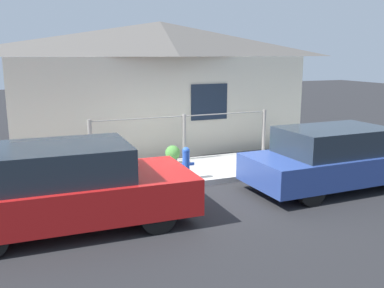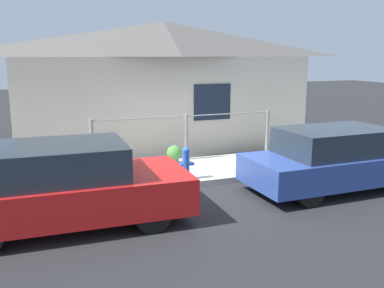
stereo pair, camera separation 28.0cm
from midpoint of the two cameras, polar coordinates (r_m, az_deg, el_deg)
name	(u,v)px [view 2 (the right image)]	position (r m, az deg, el deg)	size (l,w,h in m)	color
ground_plane	(217,185)	(9.50, 4.16, -5.47)	(60.00, 60.00, 0.00)	#262628
sidewalk	(199,170)	(10.40, 1.71, -3.52)	(24.00, 2.11, 0.13)	#B2AFA8
house	(166,48)	(12.47, -2.89, 12.70)	(8.75, 2.23, 3.74)	beige
fence	(186,135)	(11.06, -0.06, 1.24)	(4.90, 0.10, 1.19)	gray
car_left	(65,185)	(7.39, -15.56, -5.35)	(4.06, 1.89, 1.40)	red
car_right	(338,159)	(9.60, 19.69, -1.90)	(4.12, 1.69, 1.32)	#2D4793
fire_hydrant	(186,162)	(9.35, 0.03, -2.48)	(0.37, 0.17, 0.73)	blue
potted_plant_near_hydrant	(174,154)	(10.71, -1.64, -1.30)	(0.37, 0.37, 0.47)	slate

